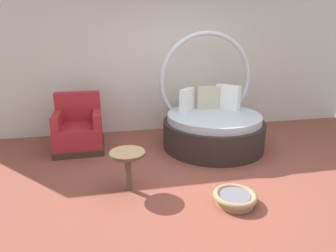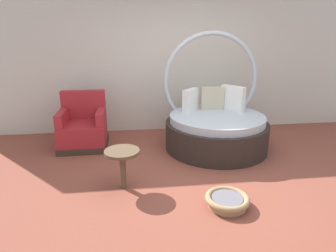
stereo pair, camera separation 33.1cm
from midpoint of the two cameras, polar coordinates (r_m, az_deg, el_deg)
ground_plane at (r=3.94m, az=9.19°, el=-11.06°), size 8.00×8.00×0.02m
back_wall at (r=5.73m, az=3.45°, el=13.59°), size 8.00×0.12×2.90m
round_daybed at (r=4.98m, az=11.42°, el=0.23°), size 1.74×1.74×1.95m
red_armchair at (r=5.10m, az=-14.90°, el=-0.38°), size 0.81×0.81×0.94m
pet_basket at (r=3.45m, az=14.62°, el=-14.36°), size 0.51×0.51×0.13m
side_table at (r=3.57m, az=-6.58°, el=-6.32°), size 0.44×0.44×0.52m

